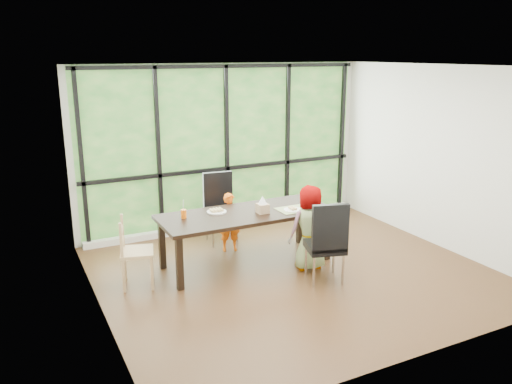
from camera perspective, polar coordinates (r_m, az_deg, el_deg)
ground at (r=7.02m, az=4.17°, el=-8.88°), size 5.00×5.00×0.00m
back_wall at (r=8.55m, az=-3.40°, el=5.01°), size 5.00×0.00×5.00m
foliage_backdrop at (r=8.53m, az=-3.35°, el=4.99°), size 4.80×0.02×2.65m
window_mullions at (r=8.50m, az=-3.24°, el=4.95°), size 4.80×0.06×2.65m
window_sill at (r=8.79m, az=-3.01°, el=-3.46°), size 4.80×0.12×0.10m
dining_table at (r=7.15m, az=-1.08°, el=-5.13°), size 2.46×1.14×0.75m
chair_window_leather at (r=7.90m, az=-3.85°, el=-1.90°), size 0.51×0.51×1.08m
chair_interior_leather at (r=6.64m, az=7.64°, el=-5.39°), size 0.57×0.57×1.08m
chair_end_beech at (r=6.65m, az=-13.04°, el=-6.47°), size 0.50×0.51×0.90m
child_toddler at (r=7.62m, az=-2.93°, el=-3.35°), size 0.36×0.29×0.88m
child_older at (r=6.97m, az=6.05°, el=-3.94°), size 0.61×0.44×1.17m
placemat at (r=7.18m, az=4.30°, el=-1.91°), size 0.48×0.35×0.01m
plate_far at (r=7.05m, az=-4.38°, el=-2.20°), size 0.27×0.27×0.02m
plate_near at (r=7.13m, az=4.08°, el=-1.99°), size 0.25×0.25×0.02m
orange_cup at (r=6.84m, az=-8.02°, el=-2.41°), size 0.07×0.07×0.12m
green_cup at (r=7.24m, az=6.84°, el=-1.35°), size 0.08×0.08×0.12m
white_mug at (r=7.59m, az=6.31°, el=-0.74°), size 0.07×0.07×0.07m
tissue_box at (r=6.99m, az=0.73°, el=-1.82°), size 0.15×0.15×0.13m
crepe_rolls_far at (r=7.04m, az=-4.39°, el=-1.99°), size 0.20×0.12×0.04m
crepe_rolls_near at (r=7.12m, az=4.08°, el=-1.79°), size 0.10×0.12×0.04m
straw_white at (r=6.81m, az=-8.05°, el=-1.63°), size 0.01×0.04×0.20m
straw_pink at (r=7.21m, az=6.87°, el=-0.59°), size 0.01×0.04×0.20m
tissue at (r=6.96m, az=0.73°, el=-0.88°), size 0.12×0.12×0.11m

